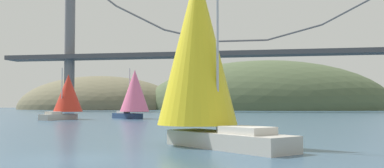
# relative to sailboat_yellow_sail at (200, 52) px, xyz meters

# --- Properties ---
(ground_plane) EXTENTS (360.00, 360.00, 0.00)m
(ground_plane) POSITION_rel_sailboat_yellow_sail_xyz_m (-4.26, -6.87, -5.12)
(ground_plane) COLOR #385670
(headland_left) EXTENTS (61.96, 44.00, 24.45)m
(headland_left) POSITION_rel_sailboat_yellow_sail_xyz_m (-59.26, 128.13, -5.12)
(headland_left) COLOR #6B664C
(headland_left) RESTS_ON ground_plane
(headland_center) EXTENTS (85.74, 44.00, 33.88)m
(headland_center) POSITION_rel_sailboat_yellow_sail_xyz_m (0.74, 128.13, -5.12)
(headland_center) COLOR #4C5B3D
(headland_center) RESTS_ON ground_plane
(suspension_bridge) EXTENTS (130.45, 6.00, 39.39)m
(suspension_bridge) POSITION_rel_sailboat_yellow_sail_xyz_m (-4.26, 88.13, 11.79)
(suspension_bridge) COLOR slate
(suspension_bridge) RESTS_ON ground_plane
(sailboat_yellow_sail) EXTENTS (8.54, 8.09, 11.47)m
(sailboat_yellow_sail) POSITION_rel_sailboat_yellow_sail_xyz_m (0.00, 0.00, 0.00)
(sailboat_yellow_sail) COLOR #B7B2A8
(sailboat_yellow_sail) RESTS_ON ground_plane
(sailboat_scarlet_sail) EXTENTS (5.03, 7.20, 7.21)m
(sailboat_scarlet_sail) POSITION_rel_sailboat_yellow_sail_xyz_m (-24.56, 33.39, -1.69)
(sailboat_scarlet_sail) COLOR #B7B2A8
(sailboat_scarlet_sail) RESTS_ON ground_plane
(sailboat_pink_spinnaker) EXTENTS (7.28, 6.38, 7.45)m
(sailboat_pink_spinnaker) POSITION_rel_sailboat_yellow_sail_xyz_m (-16.06, 37.42, -1.22)
(sailboat_pink_spinnaker) COLOR navy
(sailboat_pink_spinnaker) RESTS_ON ground_plane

